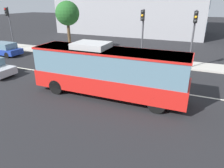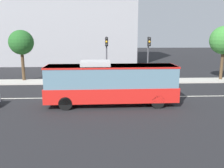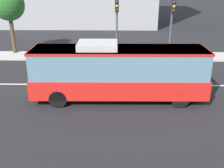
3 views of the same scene
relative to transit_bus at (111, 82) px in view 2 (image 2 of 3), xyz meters
The scene contains 9 objects.
ground_plane 4.18m from the transit_bus, 143.50° to the left, with size 160.00×160.00×0.00m, color black.
sidewalk_kerb 9.87m from the transit_bus, 108.17° to the left, with size 80.00×2.69×0.14m, color #B2ADA3.
lane_centre_line 4.18m from the transit_bus, 143.50° to the left, with size 76.00×0.16×0.01m, color silver.
transit_bus is the anchor object (origin of this frame).
traffic_light_mid_block 9.36m from the transit_bus, 60.88° to the left, with size 0.34×0.62×5.20m.
traffic_light_far_corner 8.36m from the transit_bus, 90.84° to the left, with size 0.32×0.62×5.20m.
street_tree_kerbside_left 16.94m from the transit_bus, 35.03° to the left, with size 3.30×3.30×6.42m.
street_tree_kerbside_centre 14.36m from the transit_bus, 134.28° to the left, with size 2.81×2.81×5.94m.
office_block_background 31.82m from the transit_bus, 104.92° to the left, with size 27.03×14.04×20.40m.
Camera 2 is at (2.26, -20.01, 5.38)m, focal length 37.86 mm.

